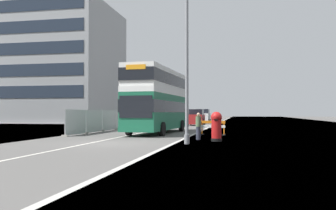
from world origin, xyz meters
TOP-DOWN VIEW (x-y plane):
  - ground at (0.65, 0.14)m, footprint 140.00×280.00m
  - double_decker_bus at (0.41, 9.97)m, footprint 3.23×10.98m
  - lamppost_foreground at (4.17, 0.39)m, footprint 0.29×0.70m
  - red_pillar_postbox at (5.58, 2.52)m, footprint 0.64×0.64m
  - roadworks_barrier at (4.93, 8.36)m, footprint 1.91×0.91m
  - construction_site_fence at (-4.96, 11.30)m, footprint 0.44×13.80m
  - car_oncoming_near at (1.25, 28.37)m, footprint 2.06×4.01m
  - car_receding_mid at (1.17, 38.21)m, footprint 2.03×4.57m
  - bare_tree_far_verge_near at (-9.12, 39.57)m, footprint 1.93×2.46m
  - pedestrian_at_kerb at (4.41, 3.56)m, footprint 0.34×0.34m
  - backdrop_office_block at (-27.38, 39.44)m, footprint 25.01×17.73m

SIDE VIEW (x-z plane):
  - ground at x=0.65m, z-range -0.10..0.00m
  - roadworks_barrier at x=4.93m, z-range 0.14..1.20m
  - pedestrian_at_kerb at x=4.41m, z-range 0.00..1.65m
  - construction_site_fence at x=-4.96m, z-range -0.05..1.88m
  - red_pillar_postbox at x=5.58m, z-range 0.08..1.79m
  - car_oncoming_near at x=1.25m, z-range -0.06..2.04m
  - car_receding_mid at x=1.17m, z-range -0.06..2.15m
  - bare_tree_far_verge_near at x=-9.12m, z-range -0.11..3.72m
  - double_decker_bus at x=0.41m, z-range 0.16..5.24m
  - lamppost_foreground at x=4.17m, z-range -0.23..8.05m
  - backdrop_office_block at x=-27.38m, z-range 0.00..19.84m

